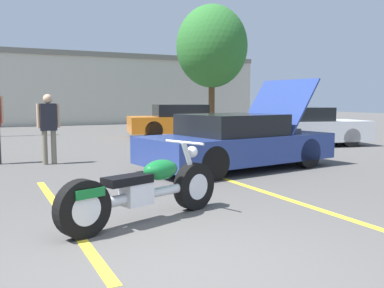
{
  "coord_description": "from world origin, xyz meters",
  "views": [
    {
      "loc": [
        -1.43,
        -3.2,
        1.5
      ],
      "look_at": [
        1.56,
        2.87,
        0.8
      ],
      "focal_mm": 40.0,
      "sensor_mm": 36.0,
      "label": 1
    }
  ],
  "objects_px": {
    "tree_background": "(212,47)",
    "show_car_hood_open": "(238,142)",
    "motorcycle": "(145,190)",
    "parked_car_right_row": "(300,128)",
    "parked_car_mid_row": "(183,121)",
    "spectator_near_motorcycle": "(48,123)"
  },
  "relations": [
    {
      "from": "show_car_hood_open",
      "to": "parked_car_right_row",
      "type": "distance_m",
      "value": 5.32
    },
    {
      "from": "spectator_near_motorcycle",
      "to": "parked_car_right_row",
      "type": "bearing_deg",
      "value": 4.47
    },
    {
      "from": "tree_background",
      "to": "parked_car_right_row",
      "type": "height_order",
      "value": "tree_background"
    },
    {
      "from": "spectator_near_motorcycle",
      "to": "parked_car_mid_row",
      "type": "bearing_deg",
      "value": 42.49
    },
    {
      "from": "motorcycle",
      "to": "parked_car_mid_row",
      "type": "distance_m",
      "value": 12.39
    },
    {
      "from": "motorcycle",
      "to": "spectator_near_motorcycle",
      "type": "height_order",
      "value": "spectator_near_motorcycle"
    },
    {
      "from": "motorcycle",
      "to": "parked_car_right_row",
      "type": "relative_size",
      "value": 0.5
    },
    {
      "from": "tree_background",
      "to": "show_car_hood_open",
      "type": "relative_size",
      "value": 1.41
    },
    {
      "from": "show_car_hood_open",
      "to": "parked_car_right_row",
      "type": "relative_size",
      "value": 0.97
    },
    {
      "from": "show_car_hood_open",
      "to": "parked_car_right_row",
      "type": "height_order",
      "value": "show_car_hood_open"
    },
    {
      "from": "tree_background",
      "to": "show_car_hood_open",
      "type": "distance_m",
      "value": 13.62
    },
    {
      "from": "parked_car_right_row",
      "to": "motorcycle",
      "type": "bearing_deg",
      "value": -128.7
    },
    {
      "from": "parked_car_mid_row",
      "to": "spectator_near_motorcycle",
      "type": "height_order",
      "value": "spectator_near_motorcycle"
    },
    {
      "from": "motorcycle",
      "to": "spectator_near_motorcycle",
      "type": "relative_size",
      "value": 1.41
    },
    {
      "from": "show_car_hood_open",
      "to": "spectator_near_motorcycle",
      "type": "relative_size",
      "value": 2.76
    },
    {
      "from": "tree_background",
      "to": "parked_car_mid_row",
      "type": "relative_size",
      "value": 1.32
    },
    {
      "from": "show_car_hood_open",
      "to": "spectator_near_motorcycle",
      "type": "bearing_deg",
      "value": 137.06
    },
    {
      "from": "parked_car_mid_row",
      "to": "parked_car_right_row",
      "type": "bearing_deg",
      "value": -56.64
    },
    {
      "from": "show_car_hood_open",
      "to": "motorcycle",
      "type": "bearing_deg",
      "value": -145.95
    },
    {
      "from": "motorcycle",
      "to": "parked_car_right_row",
      "type": "bearing_deg",
      "value": 19.65
    },
    {
      "from": "tree_background",
      "to": "motorcycle",
      "type": "xyz_separation_m",
      "value": [
        -9.07,
        -14.78,
        -3.85
      ]
    },
    {
      "from": "tree_background",
      "to": "motorcycle",
      "type": "height_order",
      "value": "tree_background"
    }
  ]
}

